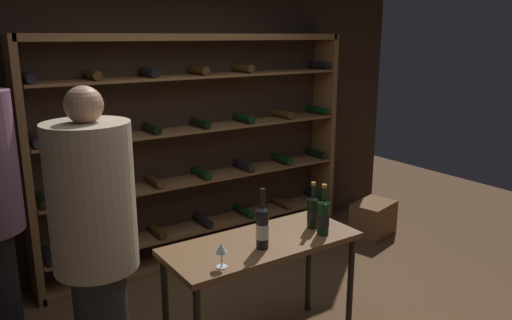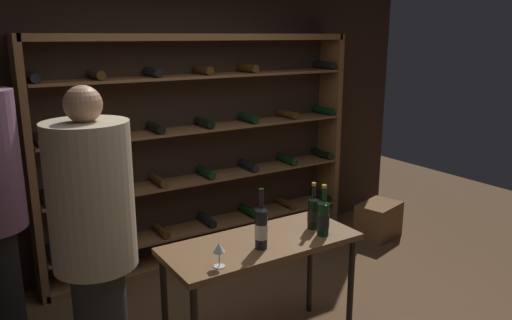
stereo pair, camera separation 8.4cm
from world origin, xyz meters
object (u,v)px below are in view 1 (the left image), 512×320
at_px(person_bystander_dark_jacket, 95,231).
at_px(wine_bottle_black_capsule, 262,227).
at_px(wine_glass_stemmed_center, 221,250).
at_px(wine_crate, 373,219).
at_px(wine_bottle_amber_reserve, 313,212).
at_px(wine_rack, 201,151).
at_px(wine_bottle_red_label, 323,217).
at_px(tasting_table, 262,253).

relative_size(person_bystander_dark_jacket, wine_bottle_black_capsule, 4.74).
height_order(wine_bottle_black_capsule, wine_glass_stemmed_center, wine_bottle_black_capsule).
distance_m(wine_crate, wine_bottle_amber_reserve, 2.19).
bearing_deg(wine_glass_stemmed_center, wine_bottle_black_capsule, 14.07).
xyz_separation_m(wine_rack, wine_bottle_red_label, (0.00, -1.75, -0.11)).
distance_m(person_bystander_dark_jacket, wine_bottle_black_capsule, 1.01).
xyz_separation_m(wine_crate, wine_bottle_black_capsule, (-2.26, -1.12, 0.78)).
bearing_deg(wine_crate, wine_rack, 161.92).
distance_m(wine_crate, wine_bottle_red_label, 2.27).
bearing_deg(wine_bottle_amber_reserve, wine_bottle_black_capsule, -170.06).
bearing_deg(wine_crate, tasting_table, -155.04).
relative_size(wine_crate, wine_glass_stemmed_center, 3.23).
distance_m(wine_rack, wine_bottle_black_capsule, 1.77).
bearing_deg(wine_bottle_black_capsule, wine_glass_stemmed_center, -165.93).
height_order(wine_rack, wine_crate, wine_rack).
bearing_deg(tasting_table, wine_rack, 75.96).
xyz_separation_m(tasting_table, wine_glass_stemmed_center, (-0.41, -0.18, 0.20)).
xyz_separation_m(tasting_table, wine_bottle_red_label, (0.41, -0.14, 0.22)).
distance_m(wine_bottle_amber_reserve, wine_glass_stemmed_center, 0.86).
relative_size(wine_rack, wine_glass_stemmed_center, 21.33).
height_order(wine_bottle_red_label, wine_glass_stemmed_center, wine_bottle_red_label).
relative_size(wine_rack, wine_bottle_amber_reserve, 9.45).
bearing_deg(wine_bottle_black_capsule, wine_crate, 26.31).
relative_size(wine_crate, wine_bottle_red_label, 1.35).
xyz_separation_m(tasting_table, wine_bottle_black_capsule, (-0.06, -0.10, 0.23)).
relative_size(person_bystander_dark_jacket, wine_bottle_amber_reserve, 5.61).
xyz_separation_m(wine_rack, wine_bottle_amber_reserve, (0.02, -1.62, -0.12)).
xyz_separation_m(wine_rack, person_bystander_dark_jacket, (-1.41, -1.34, -0.04)).
relative_size(person_bystander_dark_jacket, wine_bottle_red_label, 5.28).
height_order(wine_crate, wine_bottle_black_capsule, wine_bottle_black_capsule).
height_order(tasting_table, wine_bottle_amber_reserve, wine_bottle_amber_reserve).
xyz_separation_m(person_bystander_dark_jacket, wine_bottle_amber_reserve, (1.43, -0.28, -0.08)).
bearing_deg(wine_rack, wine_bottle_amber_reserve, -89.25).
height_order(wine_rack, wine_bottle_red_label, wine_rack).
xyz_separation_m(tasting_table, wine_crate, (2.20, 1.02, -0.55)).
bearing_deg(tasting_table, wine_bottle_amber_reserve, -1.34).
distance_m(wine_rack, wine_crate, 2.09).
xyz_separation_m(wine_bottle_amber_reserve, wine_bottle_red_label, (-0.02, -0.13, 0.01)).
height_order(tasting_table, wine_bottle_red_label, wine_bottle_red_label).
distance_m(wine_rack, wine_bottle_red_label, 1.76).
xyz_separation_m(wine_rack, wine_bottle_black_capsule, (-0.47, -1.71, -0.10)).
bearing_deg(wine_glass_stemmed_center, person_bystander_dark_jacket, 142.34).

